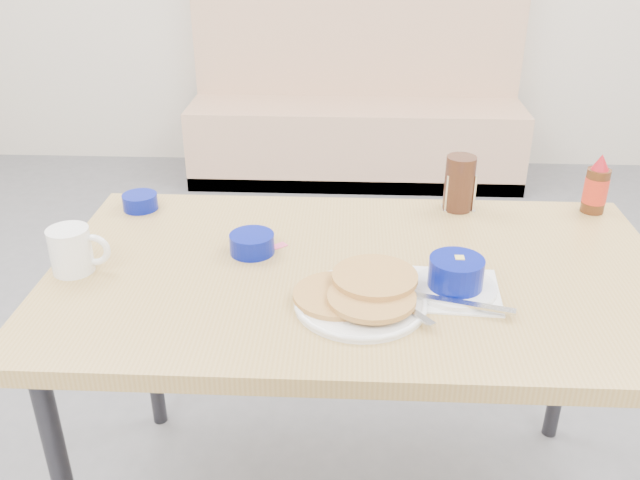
{
  "coord_description": "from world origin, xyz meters",
  "views": [
    {
      "loc": [
        -0.02,
        -1.09,
        1.51
      ],
      "look_at": [
        -0.09,
        0.27,
        0.82
      ],
      "focal_mm": 38.0,
      "sensor_mm": 36.0,
      "label": 1
    }
  ],
  "objects_px": {
    "creamer_bowl": "(140,202)",
    "syrup_bottle": "(596,187)",
    "grits_setting": "(456,278)",
    "dining_table": "(358,292)",
    "booth_bench": "(356,117)",
    "pancake_plate": "(361,296)",
    "butter_bowl": "(252,244)",
    "condiment_caddy": "(459,196)",
    "coffee_mug": "(73,250)",
    "amber_tumbler": "(459,183)"
  },
  "relations": [
    {
      "from": "grits_setting",
      "to": "butter_bowl",
      "type": "bearing_deg",
      "value": 161.1
    },
    {
      "from": "booth_bench",
      "to": "butter_bowl",
      "type": "height_order",
      "value": "booth_bench"
    },
    {
      "from": "dining_table",
      "to": "condiment_caddy",
      "type": "height_order",
      "value": "condiment_caddy"
    },
    {
      "from": "condiment_caddy",
      "to": "pancake_plate",
      "type": "bearing_deg",
      "value": -119.51
    },
    {
      "from": "dining_table",
      "to": "butter_bowl",
      "type": "height_order",
      "value": "butter_bowl"
    },
    {
      "from": "syrup_bottle",
      "to": "dining_table",
      "type": "bearing_deg",
      "value": -151.34
    },
    {
      "from": "booth_bench",
      "to": "creamer_bowl",
      "type": "bearing_deg",
      "value": -104.68
    },
    {
      "from": "booth_bench",
      "to": "grits_setting",
      "type": "distance_m",
      "value": 2.67
    },
    {
      "from": "coffee_mug",
      "to": "syrup_bottle",
      "type": "xyz_separation_m",
      "value": [
        1.26,
        0.38,
        0.02
      ]
    },
    {
      "from": "grits_setting",
      "to": "butter_bowl",
      "type": "relative_size",
      "value": 2.01
    },
    {
      "from": "dining_table",
      "to": "creamer_bowl",
      "type": "xyz_separation_m",
      "value": [
        -0.59,
        0.3,
        0.08
      ]
    },
    {
      "from": "grits_setting",
      "to": "pancake_plate",
      "type": "bearing_deg",
      "value": -163.34
    },
    {
      "from": "dining_table",
      "to": "butter_bowl",
      "type": "bearing_deg",
      "value": 165.43
    },
    {
      "from": "butter_bowl",
      "to": "syrup_bottle",
      "type": "bearing_deg",
      "value": 17.45
    },
    {
      "from": "booth_bench",
      "to": "pancake_plate",
      "type": "bearing_deg",
      "value": -89.94
    },
    {
      "from": "butter_bowl",
      "to": "condiment_caddy",
      "type": "distance_m",
      "value": 0.59
    },
    {
      "from": "coffee_mug",
      "to": "condiment_caddy",
      "type": "distance_m",
      "value": 0.98
    },
    {
      "from": "pancake_plate",
      "to": "syrup_bottle",
      "type": "relative_size",
      "value": 1.77
    },
    {
      "from": "creamer_bowl",
      "to": "butter_bowl",
      "type": "distance_m",
      "value": 0.41
    },
    {
      "from": "grits_setting",
      "to": "coffee_mug",
      "type": "bearing_deg",
      "value": 176.62
    },
    {
      "from": "grits_setting",
      "to": "amber_tumbler",
      "type": "bearing_deg",
      "value": 81.78
    },
    {
      "from": "amber_tumbler",
      "to": "butter_bowl",
      "type": "bearing_deg",
      "value": -151.99
    },
    {
      "from": "dining_table",
      "to": "coffee_mug",
      "type": "bearing_deg",
      "value": -176.35
    },
    {
      "from": "coffee_mug",
      "to": "creamer_bowl",
      "type": "height_order",
      "value": "coffee_mug"
    },
    {
      "from": "creamer_bowl",
      "to": "syrup_bottle",
      "type": "distance_m",
      "value": 1.21
    },
    {
      "from": "condiment_caddy",
      "to": "dining_table",
      "type": "bearing_deg",
      "value": -129.33
    },
    {
      "from": "coffee_mug",
      "to": "grits_setting",
      "type": "xyz_separation_m",
      "value": [
        0.84,
        -0.05,
        -0.02
      ]
    },
    {
      "from": "butter_bowl",
      "to": "pancake_plate",
      "type": "bearing_deg",
      "value": -40.24
    },
    {
      "from": "creamer_bowl",
      "to": "syrup_bottle",
      "type": "height_order",
      "value": "syrup_bottle"
    },
    {
      "from": "butter_bowl",
      "to": "syrup_bottle",
      "type": "height_order",
      "value": "syrup_bottle"
    },
    {
      "from": "dining_table",
      "to": "pancake_plate",
      "type": "xyz_separation_m",
      "value": [
        0.0,
        -0.15,
        0.08
      ]
    },
    {
      "from": "amber_tumbler",
      "to": "syrup_bottle",
      "type": "bearing_deg",
      "value": 0.0
    },
    {
      "from": "pancake_plate",
      "to": "grits_setting",
      "type": "height_order",
      "value": "grits_setting"
    },
    {
      "from": "booth_bench",
      "to": "grits_setting",
      "type": "xyz_separation_m",
      "value": [
        0.2,
        -2.62,
        0.44
      ]
    },
    {
      "from": "coffee_mug",
      "to": "grits_setting",
      "type": "relative_size",
      "value": 0.64
    },
    {
      "from": "coffee_mug",
      "to": "creamer_bowl",
      "type": "relative_size",
      "value": 1.46
    },
    {
      "from": "grits_setting",
      "to": "creamer_bowl",
      "type": "bearing_deg",
      "value": 153.73
    },
    {
      "from": "pancake_plate",
      "to": "butter_bowl",
      "type": "xyz_separation_m",
      "value": [
        -0.25,
        0.22,
        0.0
      ]
    },
    {
      "from": "grits_setting",
      "to": "butter_bowl",
      "type": "xyz_separation_m",
      "value": [
        -0.45,
        0.16,
        -0.01
      ]
    },
    {
      "from": "dining_table",
      "to": "pancake_plate",
      "type": "bearing_deg",
      "value": -88.89
    },
    {
      "from": "butter_bowl",
      "to": "syrup_bottle",
      "type": "xyz_separation_m",
      "value": [
        0.87,
        0.27,
        0.05
      ]
    },
    {
      "from": "dining_table",
      "to": "syrup_bottle",
      "type": "height_order",
      "value": "syrup_bottle"
    },
    {
      "from": "grits_setting",
      "to": "creamer_bowl",
      "type": "relative_size",
      "value": 2.29
    },
    {
      "from": "dining_table",
      "to": "booth_bench",
      "type": "bearing_deg",
      "value": 90.0
    },
    {
      "from": "grits_setting",
      "to": "dining_table",
      "type": "bearing_deg",
      "value": 156.02
    },
    {
      "from": "creamer_bowl",
      "to": "butter_bowl",
      "type": "height_order",
      "value": "butter_bowl"
    },
    {
      "from": "creamer_bowl",
      "to": "condiment_caddy",
      "type": "xyz_separation_m",
      "value": [
        0.85,
        0.04,
        0.02
      ]
    },
    {
      "from": "creamer_bowl",
      "to": "amber_tumbler",
      "type": "relative_size",
      "value": 0.62
    },
    {
      "from": "butter_bowl",
      "to": "grits_setting",
      "type": "bearing_deg",
      "value": -18.9
    },
    {
      "from": "dining_table",
      "to": "syrup_bottle",
      "type": "relative_size",
      "value": 8.7
    }
  ]
}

